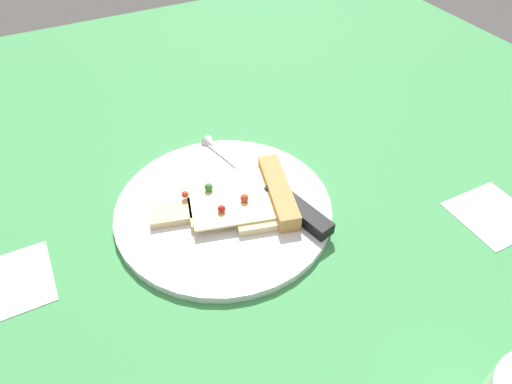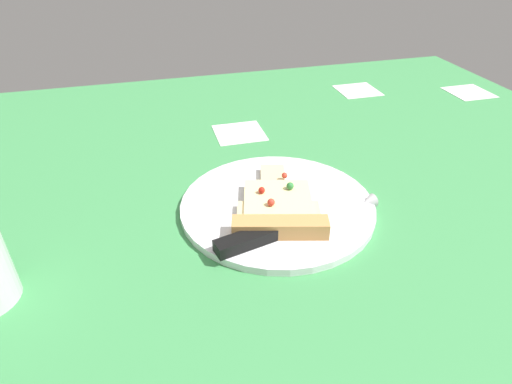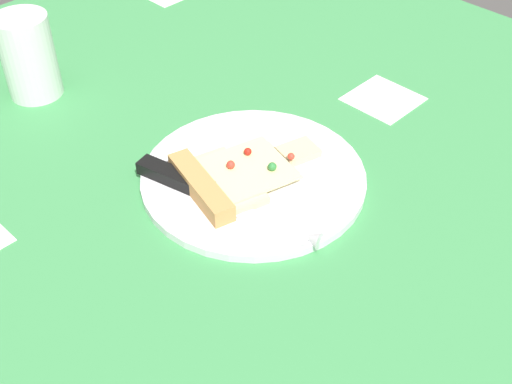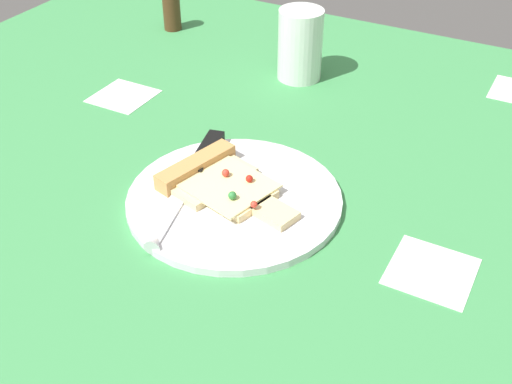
{
  "view_description": "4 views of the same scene",
  "coord_description": "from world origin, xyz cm",
  "px_view_note": "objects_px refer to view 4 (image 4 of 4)",
  "views": [
    {
      "loc": [
        -19.69,
        -38.54,
        41.15
      ],
      "look_at": [
        -1.57,
        -2.94,
        3.26
      ],
      "focal_mm": 31.84,
      "sensor_mm": 36.0,
      "label": 1
    },
    {
      "loc": [
        41.91,
        -17.15,
        35.29
      ],
      "look_at": [
        -7.59,
        -3.69,
        1.76
      ],
      "focal_mm": 30.42,
      "sensor_mm": 36.0,
      "label": 2
    },
    {
      "loc": [
        38.29,
        42.07,
        52.25
      ],
      "look_at": [
        -2.36,
        2.06,
        2.04
      ],
      "focal_mm": 46.98,
      "sensor_mm": 36.0,
      "label": 3
    },
    {
      "loc": [
        -37.75,
        53.4,
        48.87
      ],
      "look_at": [
        -7.71,
        -2.38,
        1.75
      ],
      "focal_mm": 44.7,
      "sensor_mm": 36.0,
      "label": 4
    }
  ],
  "objects_px": {
    "drinking_glass": "(300,45)",
    "pepper_shaker": "(172,12)",
    "pizza_slice": "(220,182)",
    "plate": "(234,199)",
    "knife": "(195,174)"
  },
  "relations": [
    {
      "from": "drinking_glass",
      "to": "pepper_shaker",
      "type": "bearing_deg",
      "value": -13.32
    },
    {
      "from": "drinking_glass",
      "to": "pizza_slice",
      "type": "bearing_deg",
      "value": 98.6
    },
    {
      "from": "plate",
      "to": "pepper_shaker",
      "type": "bearing_deg",
      "value": -48.05
    },
    {
      "from": "knife",
      "to": "pepper_shaker",
      "type": "xyz_separation_m",
      "value": [
        0.32,
        -0.42,
        0.02
      ]
    },
    {
      "from": "plate",
      "to": "pepper_shaker",
      "type": "relative_size",
      "value": 3.89
    },
    {
      "from": "pizza_slice",
      "to": "drinking_glass",
      "type": "height_order",
      "value": "drinking_glass"
    },
    {
      "from": "pizza_slice",
      "to": "knife",
      "type": "xyz_separation_m",
      "value": [
        0.04,
        -0.0,
        -0.0
      ]
    },
    {
      "from": "plate",
      "to": "pizza_slice",
      "type": "xyz_separation_m",
      "value": [
        0.03,
        -0.01,
        0.01
      ]
    },
    {
      "from": "drinking_glass",
      "to": "knife",
      "type": "bearing_deg",
      "value": 92.2
    },
    {
      "from": "pizza_slice",
      "to": "drinking_glass",
      "type": "distance_m",
      "value": 0.35
    },
    {
      "from": "drinking_glass",
      "to": "pepper_shaker",
      "type": "height_order",
      "value": "drinking_glass"
    },
    {
      "from": "knife",
      "to": "drinking_glass",
      "type": "xyz_separation_m",
      "value": [
        0.01,
        -0.35,
        0.04
      ]
    },
    {
      "from": "drinking_glass",
      "to": "plate",
      "type": "bearing_deg",
      "value": 102.38
    },
    {
      "from": "pizza_slice",
      "to": "drinking_glass",
      "type": "relative_size",
      "value": 1.61
    },
    {
      "from": "plate",
      "to": "drinking_glass",
      "type": "xyz_separation_m",
      "value": [
        0.08,
        -0.36,
        0.05
      ]
    }
  ]
}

